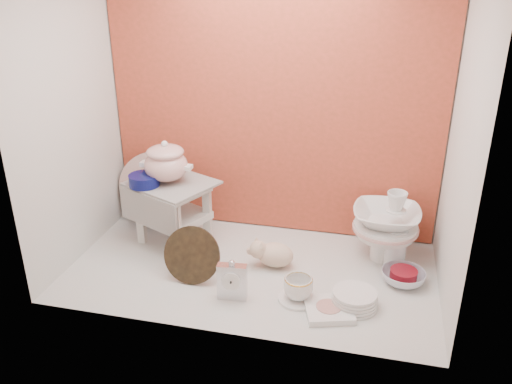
{
  "coord_description": "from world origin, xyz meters",
  "views": [
    {
      "loc": [
        0.56,
        -2.22,
        1.44
      ],
      "look_at": [
        0.02,
        0.02,
        0.42
      ],
      "focal_mm": 37.54,
      "sensor_mm": 36.0,
      "label": 1
    }
  ],
  "objects_px": {
    "blue_white_vase": "(152,203)",
    "gold_rim_teacup": "(298,288)",
    "plush_pig": "(275,254)",
    "dinner_plate_stack": "(354,299)",
    "mantel_clock": "(232,280)",
    "crystal_bowl": "(403,277)",
    "floral_platter": "(155,187)",
    "porcelain_tower": "(386,225)",
    "soup_tureen": "(166,161)",
    "step_stool": "(174,212)"
  },
  "relations": [
    {
      "from": "mantel_clock",
      "to": "gold_rim_teacup",
      "type": "xyz_separation_m",
      "value": [
        0.29,
        0.06,
        -0.03
      ]
    },
    {
      "from": "plush_pig",
      "to": "porcelain_tower",
      "type": "distance_m",
      "value": 0.58
    },
    {
      "from": "plush_pig",
      "to": "crystal_bowl",
      "type": "distance_m",
      "value": 0.63
    },
    {
      "from": "gold_rim_teacup",
      "to": "crystal_bowl",
      "type": "height_order",
      "value": "gold_rim_teacup"
    },
    {
      "from": "mantel_clock",
      "to": "crystal_bowl",
      "type": "relative_size",
      "value": 0.94
    },
    {
      "from": "floral_platter",
      "to": "crystal_bowl",
      "type": "bearing_deg",
      "value": -14.56
    },
    {
      "from": "blue_white_vase",
      "to": "crystal_bowl",
      "type": "height_order",
      "value": "blue_white_vase"
    },
    {
      "from": "blue_white_vase",
      "to": "porcelain_tower",
      "type": "height_order",
      "value": "porcelain_tower"
    },
    {
      "from": "gold_rim_teacup",
      "to": "mantel_clock",
      "type": "bearing_deg",
      "value": -169.29
    },
    {
      "from": "mantel_clock",
      "to": "porcelain_tower",
      "type": "height_order",
      "value": "porcelain_tower"
    },
    {
      "from": "mantel_clock",
      "to": "dinner_plate_stack",
      "type": "xyz_separation_m",
      "value": [
        0.55,
        0.07,
        -0.06
      ]
    },
    {
      "from": "soup_tureen",
      "to": "floral_platter",
      "type": "bearing_deg",
      "value": 127.84
    },
    {
      "from": "floral_platter",
      "to": "dinner_plate_stack",
      "type": "distance_m",
      "value": 1.36
    },
    {
      "from": "floral_platter",
      "to": "porcelain_tower",
      "type": "height_order",
      "value": "floral_platter"
    },
    {
      "from": "blue_white_vase",
      "to": "porcelain_tower",
      "type": "relative_size",
      "value": 0.66
    },
    {
      "from": "mantel_clock",
      "to": "plush_pig",
      "type": "xyz_separation_m",
      "value": [
        0.14,
        0.31,
        -0.03
      ]
    },
    {
      "from": "plush_pig",
      "to": "porcelain_tower",
      "type": "xyz_separation_m",
      "value": [
        0.52,
        0.21,
        0.12
      ]
    },
    {
      "from": "dinner_plate_stack",
      "to": "porcelain_tower",
      "type": "bearing_deg",
      "value": 75.91
    },
    {
      "from": "soup_tureen",
      "to": "floral_platter",
      "type": "height_order",
      "value": "soup_tureen"
    },
    {
      "from": "floral_platter",
      "to": "mantel_clock",
      "type": "relative_size",
      "value": 2.13
    },
    {
      "from": "plush_pig",
      "to": "gold_rim_teacup",
      "type": "height_order",
      "value": "plush_pig"
    },
    {
      "from": "blue_white_vase",
      "to": "plush_pig",
      "type": "xyz_separation_m",
      "value": [
        0.79,
        -0.31,
        -0.06
      ]
    },
    {
      "from": "soup_tureen",
      "to": "floral_platter",
      "type": "relative_size",
      "value": 0.64
    },
    {
      "from": "floral_platter",
      "to": "crystal_bowl",
      "type": "distance_m",
      "value": 1.47
    },
    {
      "from": "plush_pig",
      "to": "gold_rim_teacup",
      "type": "distance_m",
      "value": 0.3
    },
    {
      "from": "step_stool",
      "to": "floral_platter",
      "type": "distance_m",
      "value": 0.32
    },
    {
      "from": "mantel_clock",
      "to": "dinner_plate_stack",
      "type": "relative_size",
      "value": 0.91
    },
    {
      "from": "gold_rim_teacup",
      "to": "dinner_plate_stack",
      "type": "distance_m",
      "value": 0.25
    },
    {
      "from": "soup_tureen",
      "to": "plush_pig",
      "type": "bearing_deg",
      "value": -12.1
    },
    {
      "from": "floral_platter",
      "to": "gold_rim_teacup",
      "type": "xyz_separation_m",
      "value": [
        0.95,
        -0.62,
        -0.14
      ]
    },
    {
      "from": "soup_tureen",
      "to": "step_stool",
      "type": "bearing_deg",
      "value": -5.16
    },
    {
      "from": "crystal_bowl",
      "to": "porcelain_tower",
      "type": "distance_m",
      "value": 0.29
    },
    {
      "from": "plush_pig",
      "to": "dinner_plate_stack",
      "type": "height_order",
      "value": "plush_pig"
    },
    {
      "from": "plush_pig",
      "to": "dinner_plate_stack",
      "type": "xyz_separation_m",
      "value": [
        0.41,
        -0.24,
        -0.03
      ]
    },
    {
      "from": "soup_tureen",
      "to": "gold_rim_teacup",
      "type": "bearing_deg",
      "value": -26.82
    },
    {
      "from": "dinner_plate_stack",
      "to": "porcelain_tower",
      "type": "xyz_separation_m",
      "value": [
        0.11,
        0.45,
        0.15
      ]
    },
    {
      "from": "step_stool",
      "to": "mantel_clock",
      "type": "distance_m",
      "value": 0.64
    },
    {
      "from": "mantel_clock",
      "to": "gold_rim_teacup",
      "type": "relative_size",
      "value": 1.46
    },
    {
      "from": "soup_tureen",
      "to": "dinner_plate_stack",
      "type": "distance_m",
      "value": 1.17
    },
    {
      "from": "porcelain_tower",
      "to": "dinner_plate_stack",
      "type": "bearing_deg",
      "value": -104.09
    },
    {
      "from": "blue_white_vase",
      "to": "mantel_clock",
      "type": "bearing_deg",
      "value": -43.27
    },
    {
      "from": "blue_white_vase",
      "to": "gold_rim_teacup",
      "type": "relative_size",
      "value": 1.9
    },
    {
      "from": "plush_pig",
      "to": "gold_rim_teacup",
      "type": "bearing_deg",
      "value": -50.4
    },
    {
      "from": "mantel_clock",
      "to": "crystal_bowl",
      "type": "height_order",
      "value": "mantel_clock"
    },
    {
      "from": "dinner_plate_stack",
      "to": "step_stool",
      "type": "bearing_deg",
      "value": 159.49
    },
    {
      "from": "floral_platter",
      "to": "blue_white_vase",
      "type": "xyz_separation_m",
      "value": [
        -0.0,
        -0.06,
        -0.08
      ]
    },
    {
      "from": "step_stool",
      "to": "porcelain_tower",
      "type": "bearing_deg",
      "value": 28.5
    },
    {
      "from": "soup_tureen",
      "to": "crystal_bowl",
      "type": "height_order",
      "value": "soup_tureen"
    },
    {
      "from": "floral_platter",
      "to": "mantel_clock",
      "type": "bearing_deg",
      "value": -45.91
    },
    {
      "from": "floral_platter",
      "to": "blue_white_vase",
      "type": "relative_size",
      "value": 1.64
    }
  ]
}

